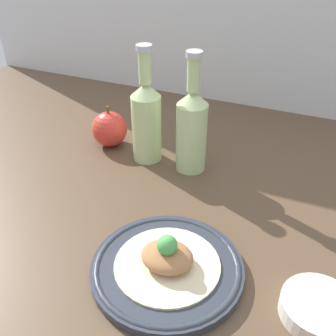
# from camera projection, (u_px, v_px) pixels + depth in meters

# --- Properties ---
(ground_plane) EXTENTS (1.80, 1.10, 0.04)m
(ground_plane) POSITION_uv_depth(u_px,v_px,m) (177.00, 213.00, 0.78)
(ground_plane) COLOR brown
(plate) EXTENTS (0.24, 0.24, 0.02)m
(plate) POSITION_uv_depth(u_px,v_px,m) (167.00, 268.00, 0.62)
(plate) COLOR #2D333D
(plate) RESTS_ON ground_plane
(plated_food) EXTENTS (0.17, 0.17, 0.06)m
(plated_food) POSITION_uv_depth(u_px,v_px,m) (167.00, 258.00, 0.61)
(plated_food) COLOR beige
(plated_food) RESTS_ON plate
(cider_bottle_left) EXTENTS (0.07, 0.07, 0.26)m
(cider_bottle_left) POSITION_uv_depth(u_px,v_px,m) (146.00, 119.00, 0.86)
(cider_bottle_left) COLOR #B7D18E
(cider_bottle_left) RESTS_ON ground_plane
(cider_bottle_right) EXTENTS (0.07, 0.07, 0.26)m
(cider_bottle_right) POSITION_uv_depth(u_px,v_px,m) (192.00, 127.00, 0.82)
(cider_bottle_right) COLOR #B7D18E
(cider_bottle_right) RESTS_ON ground_plane
(apple) EXTENTS (0.09, 0.09, 0.10)m
(apple) POSITION_uv_depth(u_px,v_px,m) (109.00, 129.00, 0.94)
(apple) COLOR red
(apple) RESTS_ON ground_plane
(dipping_bowl) EXTENTS (0.11, 0.11, 0.03)m
(dipping_bowl) POSITION_uv_depth(u_px,v_px,m) (319.00, 309.00, 0.55)
(dipping_bowl) COLOR silver
(dipping_bowl) RESTS_ON ground_plane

